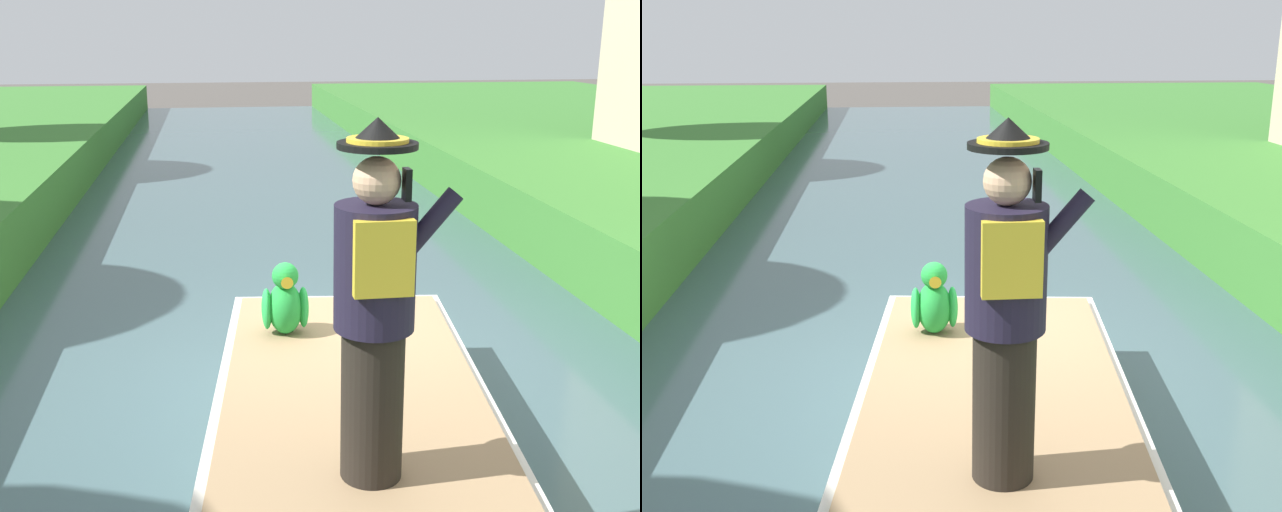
{
  "view_description": "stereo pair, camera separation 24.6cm",
  "coord_description": "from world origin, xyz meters",
  "views": [
    {
      "loc": [
        -0.84,
        -6.01,
        2.94
      ],
      "look_at": [
        -0.2,
        -1.51,
        1.61
      ],
      "focal_mm": 43.41,
      "sensor_mm": 36.0,
      "label": 1
    },
    {
      "loc": [
        -0.59,
        -6.03,
        2.94
      ],
      "look_at": [
        -0.2,
        -1.51,
        1.61
      ],
      "focal_mm": 43.41,
      "sensor_mm": 36.0,
      "label": 2
    }
  ],
  "objects": [
    {
      "name": "ground_plane",
      "position": [
        0.0,
        0.0,
        0.0
      ],
      "size": [
        80.0,
        80.0,
        0.0
      ],
      "primitive_type": "plane",
      "color": "#4C4742"
    },
    {
      "name": "canal_water",
      "position": [
        0.0,
        0.0,
        0.05
      ],
      "size": [
        6.22,
        48.0,
        0.1
      ],
      "primitive_type": "cube",
      "color": "#3D565B",
      "rests_on": "ground"
    },
    {
      "name": "boat",
      "position": [
        0.0,
        -1.67,
        0.4
      ],
      "size": [
        2.24,
        4.37,
        0.61
      ],
      "color": "silver",
      "rests_on": "canal_water"
    },
    {
      "name": "person_pirate",
      "position": [
        -0.07,
        -2.53,
        1.64
      ],
      "size": [
        0.61,
        0.42,
        1.85
      ],
      "rotation": [
        0.0,
        0.0,
        -0.12
      ],
      "color": "black",
      "rests_on": "boat"
    },
    {
      "name": "parrot_plush",
      "position": [
        -0.32,
        -0.51,
        0.95
      ],
      "size": [
        0.36,
        0.35,
        0.57
      ],
      "color": "green",
      "rests_on": "boat"
    }
  ]
}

